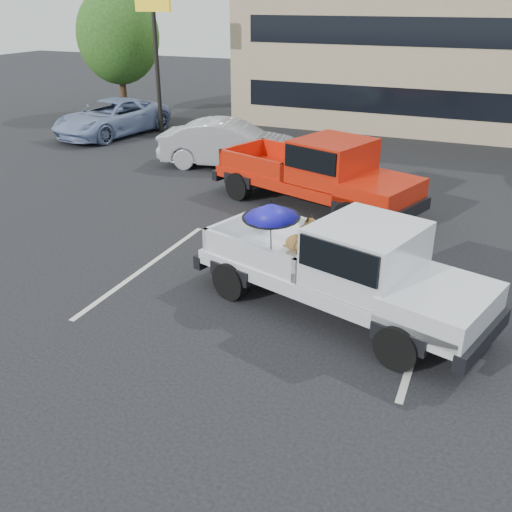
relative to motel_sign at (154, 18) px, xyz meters
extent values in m
plane|color=black|center=(10.00, -14.00, -4.65)|extent=(90.00, 90.00, 0.00)
cube|color=silver|center=(7.00, -12.00, -4.65)|extent=(0.12, 5.00, 0.01)
cube|color=silver|center=(13.00, -12.00, -4.65)|extent=(0.12, 5.00, 0.01)
cube|color=tan|center=(12.00, 7.00, -1.65)|extent=(20.00, 8.00, 6.00)
cube|color=black|center=(12.00, 3.02, -3.15)|extent=(18.00, 0.08, 1.10)
cube|color=black|center=(12.00, 3.02, -0.45)|extent=(18.00, 0.08, 1.10)
cylinder|color=black|center=(0.00, 0.00, -1.65)|extent=(0.18, 0.18, 6.00)
cylinder|color=#332114|center=(-4.00, 3.00, -3.44)|extent=(0.32, 0.32, 2.42)
ellipsoid|color=#1A4A15|center=(-4.00, 3.00, -0.91)|extent=(3.96, 3.96, 4.55)
cylinder|color=black|center=(9.34, -12.53, -4.27)|extent=(0.81, 0.49, 0.76)
cylinder|color=black|center=(9.88, -10.77, -4.27)|extent=(0.81, 0.49, 0.76)
cylinder|color=black|center=(12.78, -13.59, -4.27)|extent=(0.81, 0.49, 0.76)
cylinder|color=black|center=(13.32, -11.83, -4.27)|extent=(0.81, 0.49, 0.76)
cube|color=white|center=(11.38, -12.19, -3.98)|extent=(5.72, 3.42, 0.28)
cube|color=white|center=(13.29, -12.78, -3.77)|extent=(2.00, 2.28, 0.46)
cube|color=black|center=(14.01, -13.00, -4.15)|extent=(0.77, 1.93, 0.30)
cube|color=black|center=(8.75, -11.39, -4.15)|extent=(0.75, 1.93, 0.28)
cube|color=white|center=(11.91, -12.36, -3.30)|extent=(2.12, 2.24, 1.05)
cube|color=black|center=(11.91, -12.36, -3.10)|extent=(2.00, 2.29, 0.55)
cube|color=black|center=(9.99, -11.77, -3.92)|extent=(2.74, 2.43, 0.10)
cube|color=white|center=(10.25, -10.94, -3.62)|extent=(2.23, 0.77, 0.50)
cube|color=white|center=(9.74, -12.60, -3.62)|extent=(2.23, 0.77, 0.50)
cube|color=white|center=(8.94, -11.44, -3.62)|extent=(0.64, 1.79, 0.50)
cube|color=white|center=(11.05, -12.09, -3.62)|extent=(0.64, 1.79, 0.50)
ellipsoid|color=brown|center=(10.36, -11.51, -3.70)|extent=(0.62, 0.56, 0.34)
cylinder|color=brown|center=(10.60, -11.67, -3.74)|extent=(0.08, 0.08, 0.26)
cylinder|color=brown|center=(10.65, -11.51, -3.74)|extent=(0.08, 0.08, 0.26)
ellipsoid|color=brown|center=(10.53, -11.56, -3.49)|extent=(0.40, 0.37, 0.46)
cylinder|color=red|center=(10.55, -11.57, -3.33)|extent=(0.23, 0.23, 0.04)
sphere|color=brown|center=(10.63, -11.59, -3.23)|extent=(0.25, 0.25, 0.25)
cone|color=black|center=(10.76, -11.63, -3.25)|extent=(0.20, 0.16, 0.12)
cone|color=black|center=(10.59, -11.64, -3.10)|extent=(0.09, 0.09, 0.13)
cone|color=black|center=(10.62, -11.52, -3.10)|extent=(0.09, 0.09, 0.13)
cylinder|color=brown|center=(10.17, -11.45, -3.81)|extent=(0.31, 0.05, 0.11)
cylinder|color=black|center=(10.06, -12.25, -3.35)|extent=(0.02, 0.10, 1.05)
cone|color=#1A15B8|center=(10.06, -12.25, -2.80)|extent=(1.10, 1.12, 0.36)
cylinder|color=black|center=(10.06, -12.25, -2.64)|extent=(0.02, 0.02, 0.10)
cylinder|color=black|center=(10.06, -12.25, -2.93)|extent=(1.10, 1.10, 0.09)
cylinder|color=black|center=(6.96, -6.98, -4.25)|extent=(0.87, 0.55, 0.81)
cylinder|color=black|center=(7.60, -5.12, -4.25)|extent=(0.87, 0.55, 0.81)
cylinder|color=black|center=(10.60, -8.23, -4.25)|extent=(0.87, 0.55, 0.81)
cylinder|color=black|center=(11.24, -6.37, -4.25)|extent=(0.87, 0.55, 0.81)
cube|color=red|center=(9.15, -6.69, -3.94)|extent=(6.11, 3.81, 0.30)
cube|color=red|center=(11.17, -7.39, -3.71)|extent=(2.18, 2.46, 0.49)
cube|color=black|center=(11.93, -7.65, -4.12)|extent=(0.88, 2.05, 0.32)
cube|color=black|center=(6.37, -5.74, -4.12)|extent=(0.86, 2.04, 0.30)
cube|color=red|center=(9.70, -6.88, -3.21)|extent=(2.31, 2.43, 1.12)
cube|color=black|center=(9.70, -6.88, -3.00)|extent=(2.19, 2.48, 0.59)
cube|color=black|center=(7.68, -6.19, -3.87)|extent=(2.96, 2.66, 0.11)
cube|color=red|center=(7.99, -5.31, -3.55)|extent=(2.36, 0.90, 0.53)
cube|color=red|center=(7.38, -7.07, -3.55)|extent=(2.36, 0.90, 0.53)
cube|color=red|center=(6.57, -5.81, -3.55)|extent=(0.74, 1.89, 0.53)
cube|color=red|center=(8.79, -6.57, -3.55)|extent=(0.74, 1.89, 0.53)
imported|color=#A4A6AB|center=(5.18, -3.83, -3.86)|extent=(5.07, 2.62, 1.59)
imported|color=#7C8FBA|center=(-1.63, -1.28, -3.91)|extent=(3.35, 5.70, 1.49)
camera|label=1|loc=(13.70, -21.51, 0.80)|focal=40.00mm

